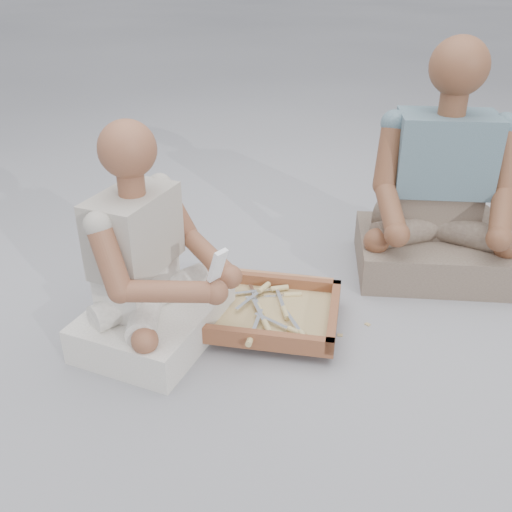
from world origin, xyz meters
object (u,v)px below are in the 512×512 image
at_px(tool_tray, 268,312).
at_px(companion, 439,200).
at_px(carved_panel, 258,298).
at_px(craftsman, 148,272).

height_order(tool_tray, companion, companion).
bearing_deg(companion, carved_panel, 25.79).
relative_size(carved_panel, tool_tray, 0.96).
bearing_deg(companion, tool_tray, 36.73).
relative_size(carved_panel, craftsman, 0.71).
distance_m(tool_tray, companion, 0.89).
distance_m(carved_panel, companion, 0.87).
xyz_separation_m(carved_panel, companion, (0.59, 0.56, 0.31)).
height_order(tool_tray, craftsman, craftsman).
xyz_separation_m(craftsman, companion, (0.85, 0.92, 0.05)).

